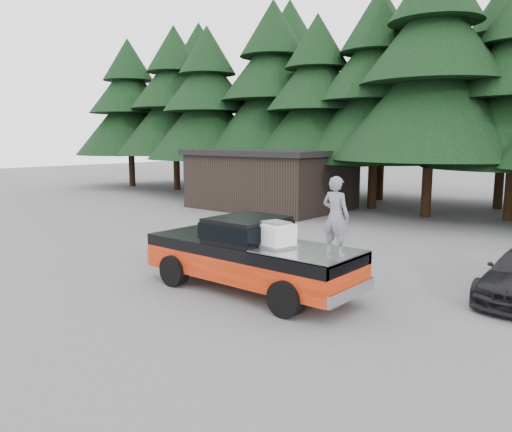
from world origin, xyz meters
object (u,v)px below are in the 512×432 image
Objects in this scene: man_on_bed at (336,216)px; utility_building at (271,179)px; pickup_truck at (250,266)px; air_compressor at (276,236)px.

utility_building is at bearing -46.91° from man_on_bed.
pickup_truck is 15.76m from utility_building.
man_on_bed is at bearing 19.48° from air_compressor.
pickup_truck is 7.54× the size of air_compressor.
pickup_truck is 3.39× the size of man_on_bed.
utility_building is (-9.29, 12.69, 1.00)m from pickup_truck.
man_on_bed is (2.49, -0.01, 1.55)m from pickup_truck.
utility_building is (-10.25, 12.86, 0.06)m from air_compressor.
man_on_bed reaches higher than pickup_truck.
air_compressor reaches higher than pickup_truck.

